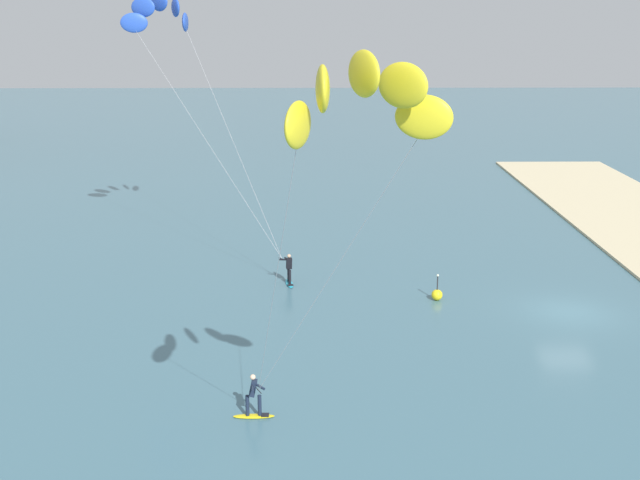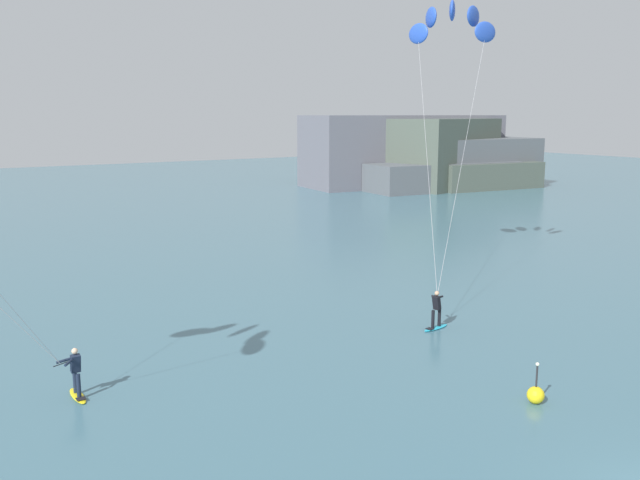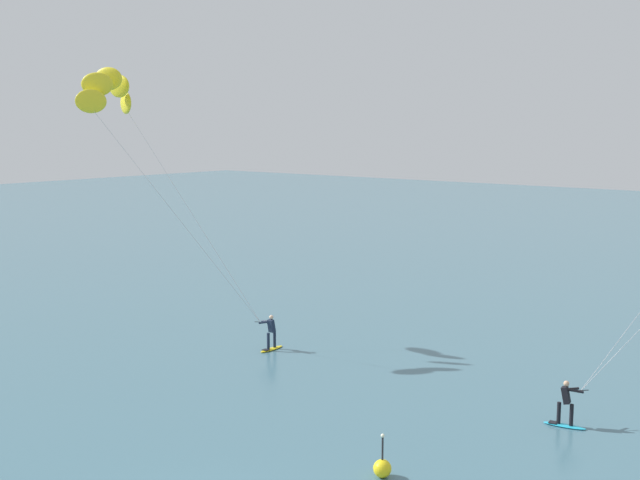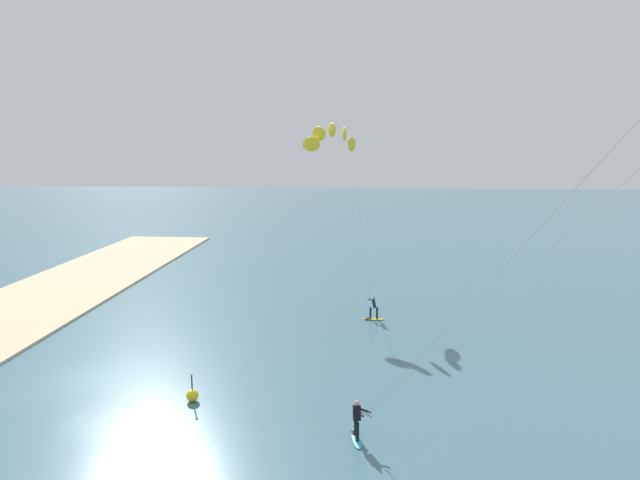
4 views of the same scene
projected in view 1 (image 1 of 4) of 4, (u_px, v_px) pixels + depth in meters
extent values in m
plane|color=#426B7A|center=(569.00, 312.00, 39.53)|extent=(240.00, 240.00, 0.00)
ellipsoid|color=yellow|center=(254.00, 416.00, 29.31)|extent=(0.37, 1.50, 0.08)
cube|color=black|center=(265.00, 415.00, 29.30)|extent=(0.29, 0.28, 0.02)
cylinder|color=#192338|center=(247.00, 405.00, 29.18)|extent=(0.14, 0.14, 0.78)
cylinder|color=#192338|center=(260.00, 405.00, 29.19)|extent=(0.14, 0.14, 0.78)
cube|color=#192338|center=(253.00, 388.00, 29.00)|extent=(0.30, 0.32, 0.63)
sphere|color=beige|center=(253.00, 377.00, 28.89)|extent=(0.20, 0.20, 0.20)
cylinder|color=black|center=(258.00, 390.00, 28.48)|extent=(0.51, 0.25, 0.03)
cylinder|color=#192338|center=(259.00, 386.00, 28.76)|extent=(0.48, 0.50, 0.15)
cylinder|color=#192338|center=(253.00, 387.00, 28.67)|extent=(0.60, 0.12, 0.15)
ellipsoid|color=yellow|center=(298.00, 125.00, 18.44)|extent=(1.48, 0.82, 1.10)
ellipsoid|color=yellow|center=(323.00, 89.00, 18.48)|extent=(1.47, 0.37, 1.10)
ellipsoid|color=yellow|center=(364.00, 74.00, 18.82)|extent=(1.46, 0.89, 1.10)
ellipsoid|color=yellow|center=(403.00, 85.00, 19.34)|extent=(1.23, 1.28, 1.10)
ellipsoid|color=yellow|center=(424.00, 117.00, 19.80)|extent=(0.82, 1.48, 1.10)
cylinder|color=#B2B2B7|center=(274.00, 291.00, 23.50)|extent=(7.56, 1.58, 10.04)
cylinder|color=#B2B2B7|center=(326.00, 283.00, 24.18)|extent=(6.18, 4.64, 10.04)
ellipsoid|color=#23ADD1|center=(289.00, 283.00, 43.59)|extent=(1.54, 0.60, 0.08)
cube|color=black|center=(290.00, 285.00, 43.19)|extent=(0.32, 0.33, 0.02)
cylinder|color=black|center=(289.00, 274.00, 43.68)|extent=(0.14, 0.14, 0.78)
cylinder|color=black|center=(290.00, 277.00, 43.27)|extent=(0.14, 0.14, 0.78)
cube|color=black|center=(289.00, 263.00, 43.29)|extent=(0.37, 0.35, 0.63)
sphere|color=tan|center=(289.00, 256.00, 43.17)|extent=(0.20, 0.20, 0.20)
cylinder|color=black|center=(282.00, 259.00, 43.61)|extent=(0.41, 0.41, 0.03)
cylinder|color=black|center=(284.00, 260.00, 43.35)|extent=(0.32, 0.59, 0.15)
cylinder|color=black|center=(287.00, 259.00, 43.50)|extent=(0.59, 0.32, 0.15)
ellipsoid|color=blue|center=(185.00, 22.00, 48.22)|extent=(1.56, 0.33, 1.10)
ellipsoid|color=blue|center=(175.00, 7.00, 47.53)|extent=(1.56, 0.90, 1.10)
ellipsoid|color=blue|center=(159.00, 1.00, 46.66)|extent=(1.32, 1.33, 1.10)
ellipsoid|color=blue|center=(143.00, 7.00, 45.97)|extent=(0.88, 1.56, 1.10)
ellipsoid|color=blue|center=(134.00, 23.00, 45.74)|extent=(0.33, 1.56, 1.10)
cylinder|color=#B2B2B7|center=(231.00, 137.00, 45.96)|extent=(8.32, 5.88, 11.89)
cylinder|color=#B2B2B7|center=(206.00, 141.00, 44.72)|extent=(5.77, 8.39, 11.89)
sphere|color=yellow|center=(437.00, 295.00, 41.11)|extent=(0.56, 0.56, 0.56)
cylinder|color=#262628|center=(437.00, 283.00, 40.94)|extent=(0.06, 0.06, 0.70)
sphere|color=#F2F2CC|center=(438.00, 275.00, 40.83)|extent=(0.12, 0.12, 0.12)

